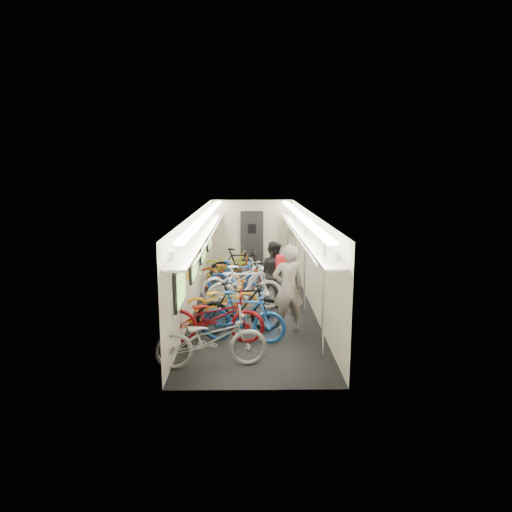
{
  "coord_description": "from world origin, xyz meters",
  "views": [
    {
      "loc": [
        -0.1,
        -11.79,
        3.47
      ],
      "look_at": [
        0.09,
        0.52,
        1.15
      ],
      "focal_mm": 32.0,
      "sensor_mm": 36.0,
      "label": 1
    }
  ],
  "objects_px": {
    "bicycle_1": "(243,317)",
    "passenger_mid": "(274,273)",
    "bicycle_0": "(211,339)",
    "backpack": "(282,263)",
    "passenger_near": "(288,288)"
  },
  "relations": [
    {
      "from": "bicycle_1",
      "to": "passenger_near",
      "type": "relative_size",
      "value": 0.93
    },
    {
      "from": "backpack",
      "to": "passenger_near",
      "type": "bearing_deg",
      "value": -62.47
    },
    {
      "from": "bicycle_0",
      "to": "passenger_near",
      "type": "xyz_separation_m",
      "value": [
        1.52,
        1.87,
        0.43
      ]
    },
    {
      "from": "passenger_mid",
      "to": "backpack",
      "type": "height_order",
      "value": "passenger_mid"
    },
    {
      "from": "passenger_mid",
      "to": "passenger_near",
      "type": "bearing_deg",
      "value": 138.75
    },
    {
      "from": "bicycle_0",
      "to": "passenger_mid",
      "type": "distance_m",
      "value": 4.06
    },
    {
      "from": "bicycle_0",
      "to": "backpack",
      "type": "relative_size",
      "value": 5.25
    },
    {
      "from": "bicycle_1",
      "to": "passenger_near",
      "type": "xyz_separation_m",
      "value": [
        0.97,
        0.68,
        0.42
      ]
    },
    {
      "from": "bicycle_1",
      "to": "backpack",
      "type": "xyz_separation_m",
      "value": [
        0.91,
        1.79,
        0.75
      ]
    },
    {
      "from": "bicycle_0",
      "to": "bicycle_1",
      "type": "bearing_deg",
      "value": -32.04
    },
    {
      "from": "bicycle_1",
      "to": "passenger_mid",
      "type": "relative_size",
      "value": 1.05
    },
    {
      "from": "backpack",
      "to": "bicycle_0",
      "type": "bearing_deg",
      "value": -91.67
    },
    {
      "from": "bicycle_0",
      "to": "passenger_mid",
      "type": "relative_size",
      "value": 1.18
    },
    {
      "from": "passenger_near",
      "to": "passenger_mid",
      "type": "relative_size",
      "value": 1.14
    },
    {
      "from": "passenger_mid",
      "to": "bicycle_0",
      "type": "bearing_deg",
      "value": 113.79
    }
  ]
}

